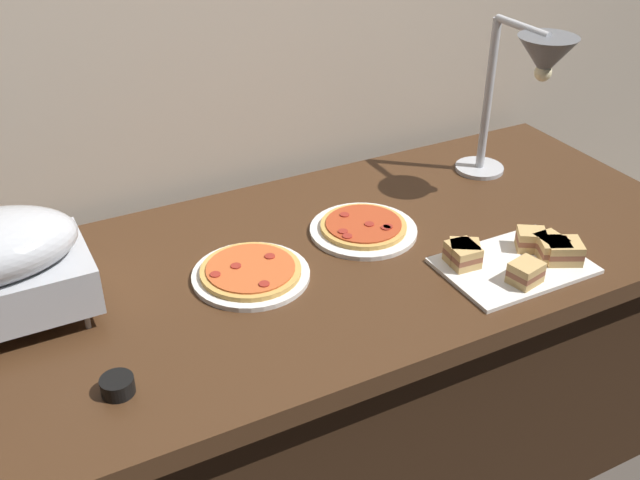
# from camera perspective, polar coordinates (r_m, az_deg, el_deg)

# --- Properties ---
(ground_plane) EXTENTS (8.00, 8.00, 0.00)m
(ground_plane) POSITION_cam_1_polar(r_m,az_deg,el_deg) (2.28, 0.93, -17.36)
(ground_plane) COLOR #4C443D
(back_wall) EXTENTS (4.40, 0.04, 2.40)m
(back_wall) POSITION_cam_1_polar(r_m,az_deg,el_deg) (2.02, -5.77, 16.46)
(back_wall) COLOR #B7A893
(back_wall) RESTS_ON ground_plane
(buffet_table) EXTENTS (1.90, 0.84, 0.76)m
(buffet_table) POSITION_cam_1_polar(r_m,az_deg,el_deg) (2.01, 1.02, -10.10)
(buffet_table) COLOR #422816
(buffet_table) RESTS_ON ground_plane
(heat_lamp) EXTENTS (0.15, 0.34, 0.45)m
(heat_lamp) POSITION_cam_1_polar(r_m,az_deg,el_deg) (1.99, 16.04, 12.38)
(heat_lamp) COLOR #B7BABF
(heat_lamp) RESTS_ON buffet_table
(pizza_plate_front) EXTENTS (0.27, 0.27, 0.03)m
(pizza_plate_front) POSITION_cam_1_polar(r_m,az_deg,el_deg) (1.70, -5.37, -2.47)
(pizza_plate_front) COLOR white
(pizza_plate_front) RESTS_ON buffet_table
(pizza_plate_center) EXTENTS (0.27, 0.27, 0.03)m
(pizza_plate_center) POSITION_cam_1_polar(r_m,az_deg,el_deg) (1.87, 3.35, 0.91)
(pizza_plate_center) COLOR white
(pizza_plate_center) RESTS_ON buffet_table
(sandwich_platter) EXTENTS (0.34, 0.23, 0.06)m
(sandwich_platter) POSITION_cam_1_polar(r_m,az_deg,el_deg) (1.79, 15.03, -1.27)
(sandwich_platter) COLOR white
(sandwich_platter) RESTS_ON buffet_table
(sauce_cup_near) EXTENTS (0.06, 0.06, 0.03)m
(sauce_cup_near) POSITION_cam_1_polar(r_m,az_deg,el_deg) (1.44, -15.28, -10.68)
(sauce_cup_near) COLOR black
(sauce_cup_near) RESTS_ON buffet_table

